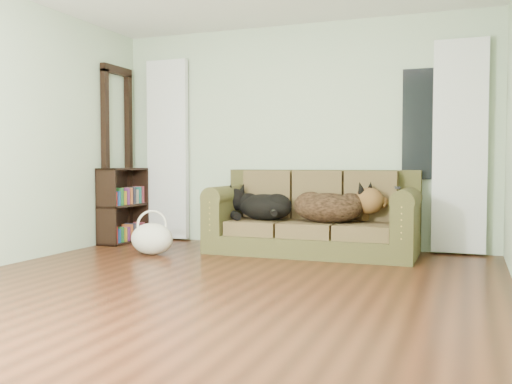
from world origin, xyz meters
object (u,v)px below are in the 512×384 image
(tote_bag, at_px, (152,240))
(bookshelf, at_px, (123,202))
(dog_black_lab, at_px, (261,208))
(sofa, at_px, (312,212))
(dog_shepherd, at_px, (333,209))

(tote_bag, xyz_separation_m, bookshelf, (-0.83, 0.71, 0.34))
(dog_black_lab, relative_size, bookshelf, 0.76)
(dog_black_lab, bearing_deg, tote_bag, -116.13)
(dog_black_lab, height_order, bookshelf, bookshelf)
(sofa, distance_m, dog_black_lab, 0.57)
(sofa, relative_size, dog_black_lab, 3.15)
(dog_shepherd, height_order, tote_bag, dog_shepherd)
(dog_black_lab, relative_size, dog_shepherd, 0.89)
(dog_black_lab, bearing_deg, sofa, 32.12)
(sofa, xyz_separation_m, tote_bag, (-1.57, -0.69, -0.29))
(sofa, bearing_deg, dog_black_lab, -177.90)
(tote_bag, relative_size, bookshelf, 0.51)
(dog_shepherd, distance_m, tote_bag, 1.95)
(dog_black_lab, distance_m, tote_bag, 1.24)
(sofa, xyz_separation_m, dog_shepherd, (0.24, -0.04, 0.04))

